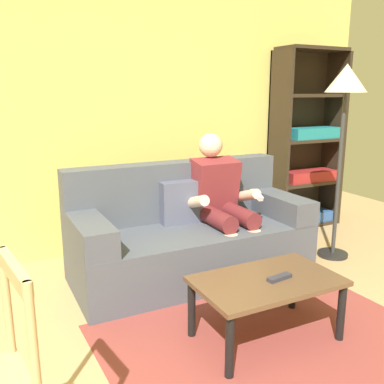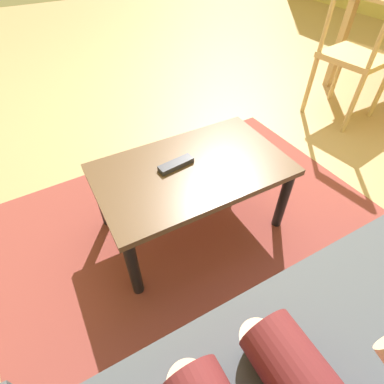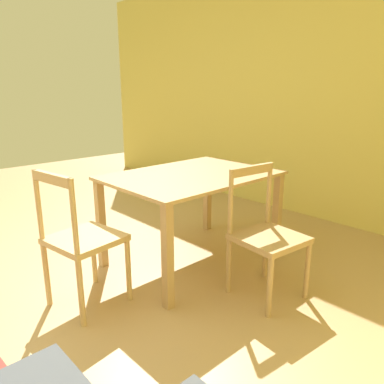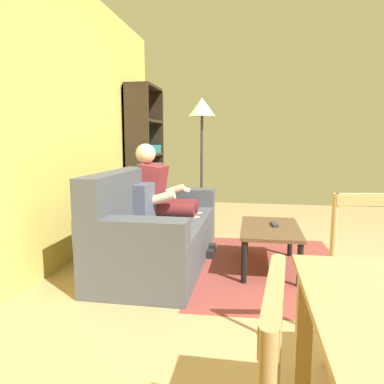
{
  "view_description": "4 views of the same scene",
  "coord_description": "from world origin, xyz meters",
  "px_view_note": "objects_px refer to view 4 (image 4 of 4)",
  "views": [
    {
      "loc": [
        -0.57,
        -0.87,
        1.51
      ],
      "look_at": [
        0.94,
        2.13,
        0.73
      ],
      "focal_mm": 39.88,
      "sensor_mm": 36.0,
      "label": 1
    },
    {
      "loc": [
        1.44,
        2.01,
        1.28
      ],
      "look_at": [
        0.93,
        1.08,
        0.24
      ],
      "focal_mm": 27.98,
      "sensor_mm": 36.0,
      "label": 2
    },
    {
      "loc": [
        0.34,
        2.75,
        1.41
      ],
      "look_at": [
        -1.65,
        0.62,
        0.6
      ],
      "focal_mm": 34.77,
      "sensor_mm": 36.0,
      "label": 3
    },
    {
      "loc": [
        -2.41,
        1.26,
        1.2
      ],
      "look_at": [
        -0.35,
        1.61,
        0.9
      ],
      "focal_mm": 33.59,
      "sensor_mm": 36.0,
      "label": 4
    }
  ],
  "objects_px": {
    "tv_remote": "(274,224)",
    "floor_lamp": "(202,119)",
    "couch": "(155,228)",
    "person_lounging": "(164,197)",
    "coffee_table": "(270,233)",
    "bookshelf": "(144,164)",
    "dining_chair_facing_couch": "(383,296)"
  },
  "relations": [
    {
      "from": "tv_remote",
      "to": "floor_lamp",
      "type": "height_order",
      "value": "floor_lamp"
    },
    {
      "from": "couch",
      "to": "floor_lamp",
      "type": "height_order",
      "value": "floor_lamp"
    },
    {
      "from": "person_lounging",
      "to": "floor_lamp",
      "type": "relative_size",
      "value": 0.67
    },
    {
      "from": "coffee_table",
      "to": "bookshelf",
      "type": "distance_m",
      "value": 2.6
    },
    {
      "from": "coffee_table",
      "to": "floor_lamp",
      "type": "relative_size",
      "value": 0.51
    },
    {
      "from": "dining_chair_facing_couch",
      "to": "couch",
      "type": "bearing_deg",
      "value": 44.42
    },
    {
      "from": "dining_chair_facing_couch",
      "to": "tv_remote",
      "type": "bearing_deg",
      "value": 14.06
    },
    {
      "from": "person_lounging",
      "to": "coffee_table",
      "type": "bearing_deg",
      "value": -106.02
    },
    {
      "from": "bookshelf",
      "to": "floor_lamp",
      "type": "distance_m",
      "value": 1.2
    },
    {
      "from": "tv_remote",
      "to": "floor_lamp",
      "type": "distance_m",
      "value": 1.93
    },
    {
      "from": "tv_remote",
      "to": "couch",
      "type": "bearing_deg",
      "value": -4.94
    },
    {
      "from": "couch",
      "to": "dining_chair_facing_couch",
      "type": "relative_size",
      "value": 2.09
    },
    {
      "from": "person_lounging",
      "to": "dining_chair_facing_couch",
      "type": "distance_m",
      "value": 2.46
    },
    {
      "from": "person_lounging",
      "to": "bookshelf",
      "type": "distance_m",
      "value": 1.67
    },
    {
      "from": "coffee_table",
      "to": "floor_lamp",
      "type": "distance_m",
      "value": 1.99
    },
    {
      "from": "coffee_table",
      "to": "floor_lamp",
      "type": "xyz_separation_m",
      "value": [
        1.41,
        0.85,
        1.13
      ]
    },
    {
      "from": "couch",
      "to": "tv_remote",
      "type": "bearing_deg",
      "value": -87.55
    },
    {
      "from": "tv_remote",
      "to": "bookshelf",
      "type": "bearing_deg",
      "value": -51.52
    },
    {
      "from": "floor_lamp",
      "to": "bookshelf",
      "type": "bearing_deg",
      "value": 65.69
    },
    {
      "from": "dining_chair_facing_couch",
      "to": "bookshelf",
      "type": "bearing_deg",
      "value": 33.17
    },
    {
      "from": "couch",
      "to": "person_lounging",
      "type": "distance_m",
      "value": 0.4
    },
    {
      "from": "tv_remote",
      "to": "bookshelf",
      "type": "height_order",
      "value": "bookshelf"
    },
    {
      "from": "couch",
      "to": "floor_lamp",
      "type": "bearing_deg",
      "value": -10.83
    },
    {
      "from": "person_lounging",
      "to": "coffee_table",
      "type": "height_order",
      "value": "person_lounging"
    },
    {
      "from": "bookshelf",
      "to": "dining_chair_facing_couch",
      "type": "distance_m",
      "value": 4.1
    },
    {
      "from": "person_lounging",
      "to": "coffee_table",
      "type": "relative_size",
      "value": 1.31
    },
    {
      "from": "couch",
      "to": "bookshelf",
      "type": "bearing_deg",
      "value": 20.1
    },
    {
      "from": "person_lounging",
      "to": "dining_chair_facing_couch",
      "type": "relative_size",
      "value": 1.25
    },
    {
      "from": "tv_remote",
      "to": "floor_lamp",
      "type": "bearing_deg",
      "value": -63.94
    },
    {
      "from": "tv_remote",
      "to": "floor_lamp",
      "type": "xyz_separation_m",
      "value": [
        1.34,
        0.89,
        1.06
      ]
    },
    {
      "from": "couch",
      "to": "tv_remote",
      "type": "height_order",
      "value": "couch"
    },
    {
      "from": "couch",
      "to": "floor_lamp",
      "type": "xyz_separation_m",
      "value": [
        1.39,
        -0.27,
        1.14
      ]
    }
  ]
}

